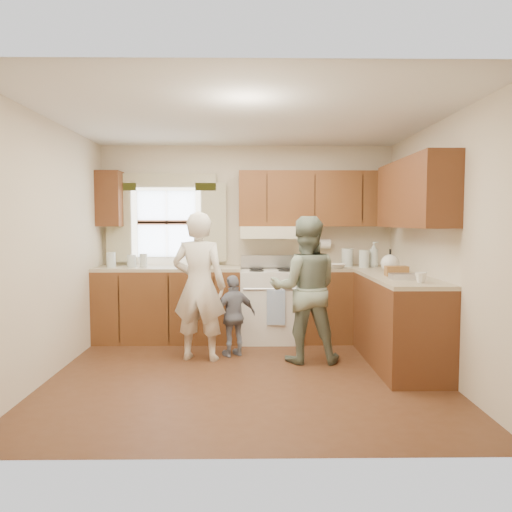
{
  "coord_description": "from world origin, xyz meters",
  "views": [
    {
      "loc": [
        0.03,
        -4.83,
        1.52
      ],
      "look_at": [
        0.1,
        0.4,
        1.15
      ],
      "focal_mm": 35.0,
      "sensor_mm": 36.0,
      "label": 1
    }
  ],
  "objects_px": {
    "stove": "(271,304)",
    "child": "(234,316)",
    "woman_right": "(305,289)",
    "woman_left": "(199,286)"
  },
  "relations": [
    {
      "from": "woman_left",
      "to": "child",
      "type": "xyz_separation_m",
      "value": [
        0.37,
        0.14,
        -0.35
      ]
    },
    {
      "from": "stove",
      "to": "child",
      "type": "bearing_deg",
      "value": -121.16
    },
    {
      "from": "woman_left",
      "to": "child",
      "type": "relative_size",
      "value": 1.77
    },
    {
      "from": "woman_right",
      "to": "child",
      "type": "relative_size",
      "value": 1.71
    },
    {
      "from": "child",
      "to": "woman_right",
      "type": "bearing_deg",
      "value": 135.59
    },
    {
      "from": "stove",
      "to": "woman_left",
      "type": "xyz_separation_m",
      "value": [
        -0.82,
        -0.88,
        0.34
      ]
    },
    {
      "from": "woman_left",
      "to": "woman_right",
      "type": "relative_size",
      "value": 1.03
    },
    {
      "from": "child",
      "to": "woman_left",
      "type": "bearing_deg",
      "value": -8.08
    },
    {
      "from": "woman_right",
      "to": "child",
      "type": "distance_m",
      "value": 0.87
    },
    {
      "from": "woman_right",
      "to": "child",
      "type": "height_order",
      "value": "woman_right"
    }
  ]
}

